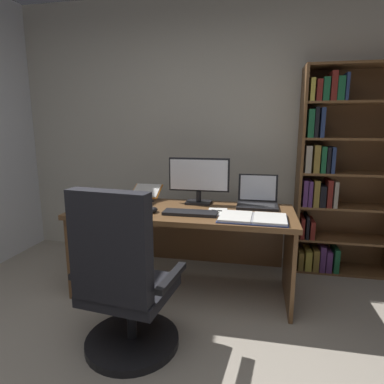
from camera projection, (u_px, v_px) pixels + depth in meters
wall_back at (208, 131)px, 3.42m from camera, size 4.68×0.12×2.68m
desk at (185, 229)px, 2.77m from camera, size 1.80×0.73×0.72m
bookshelf at (336, 175)px, 3.02m from camera, size 0.90×0.33×1.93m
office_chair at (123, 287)px, 1.93m from camera, size 0.65×0.60×1.06m
monitor at (199, 180)px, 2.83m from camera, size 0.54×0.16×0.41m
laptop at (257, 200)px, 2.77m from camera, size 0.34×0.31×0.26m
keyboard at (190, 213)px, 2.51m from camera, size 0.42×0.15×0.02m
computer_mouse at (153, 210)px, 2.56m from camera, size 0.06×0.10×0.04m
reading_stand_with_book at (146, 193)px, 3.01m from camera, size 0.27×0.26×0.13m
open_binder at (253, 218)px, 2.37m from camera, size 0.51×0.33×0.02m
notepad at (218, 212)px, 2.57m from camera, size 0.16×0.22×0.01m
pen at (220, 211)px, 2.56m from camera, size 0.14×0.03×0.01m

